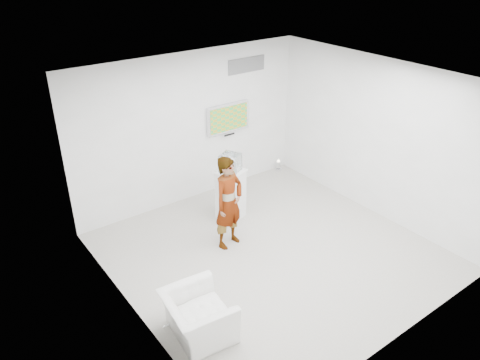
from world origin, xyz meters
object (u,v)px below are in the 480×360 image
(tv, at_px, (228,118))
(floor_uplight, at_px, (278,165))
(person, at_px, (229,203))
(armchair, at_px, (198,316))
(pedestal, at_px, (231,194))

(tv, xyz_separation_m, floor_uplight, (1.35, -0.09, -1.42))
(tv, bearing_deg, person, -125.26)
(person, height_order, armchair, person)
(armchair, bearing_deg, person, -39.98)
(armchair, xyz_separation_m, pedestal, (2.12, 2.19, 0.19))
(tv, distance_m, pedestal, 1.67)
(tv, xyz_separation_m, pedestal, (-0.72, -1.08, -1.06))
(person, relative_size, armchair, 1.78)
(pedestal, distance_m, floor_uplight, 2.32)
(person, distance_m, pedestal, 0.97)
(tv, bearing_deg, pedestal, -123.71)
(pedestal, bearing_deg, tv, 56.29)
(tv, xyz_separation_m, person, (-1.27, -1.80, -0.71))
(armchair, distance_m, pedestal, 3.06)
(tv, relative_size, pedestal, 1.02)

